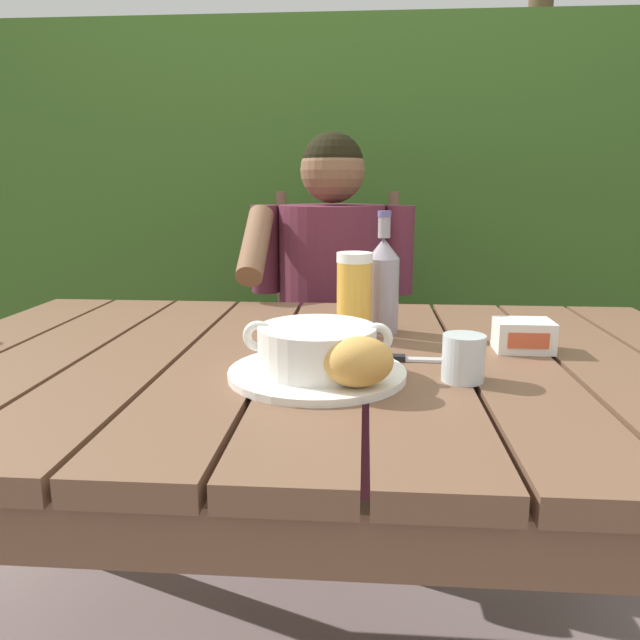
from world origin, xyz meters
name	(u,v)px	position (x,y,z in m)	size (l,w,h in m)	color
dining_table	(319,397)	(0.00, 0.00, 0.66)	(1.49, 0.98, 0.74)	brown
hedge_backdrop	(369,196)	(0.09, 1.61, 0.99)	(3.52, 0.83, 2.73)	#365A20
chair_near_diner	(334,353)	(-0.02, 0.93, 0.48)	(0.42, 0.42, 1.02)	brown
person_eating	(330,300)	(-0.02, 0.73, 0.70)	(0.48, 0.47, 1.19)	#5C2434
serving_plate	(317,373)	(0.01, -0.12, 0.75)	(0.28, 0.28, 0.01)	white
soup_bowl	(317,347)	(0.01, -0.12, 0.79)	(0.24, 0.19, 0.08)	white
bread_roll	(359,362)	(0.07, -0.20, 0.79)	(0.12, 0.10, 0.07)	gold
beer_glass	(354,296)	(0.06, 0.13, 0.83)	(0.07, 0.07, 0.17)	gold
beer_bottle	(383,283)	(0.12, 0.18, 0.84)	(0.07, 0.07, 0.25)	gray
water_glass_small	(463,358)	(0.23, -0.13, 0.78)	(0.07, 0.07, 0.07)	silver
butter_tub	(523,336)	(0.37, 0.06, 0.77)	(0.10, 0.08, 0.06)	white
table_knife	(403,359)	(0.15, -0.03, 0.74)	(0.17, 0.02, 0.01)	silver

